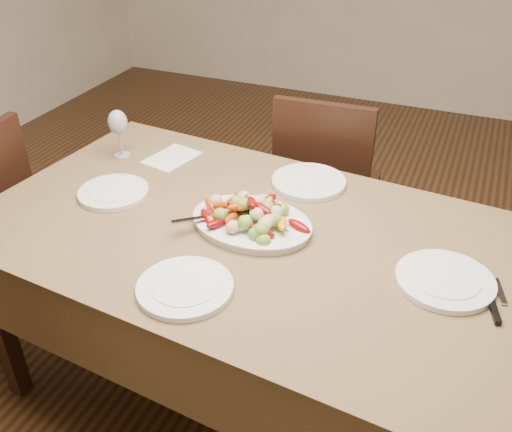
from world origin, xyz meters
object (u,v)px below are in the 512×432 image
at_px(plate_far, 309,182).
at_px(plate_near, 185,288).
at_px(chair_far, 328,186).
at_px(wine_glass, 119,132).
at_px(plate_left, 114,193).
at_px(dining_table, 256,321).
at_px(serving_platter, 252,224).
at_px(plate_right, 445,281).

height_order(plate_far, plate_near, same).
xyz_separation_m(chair_far, wine_glass, (-0.71, -0.58, 0.39)).
relative_size(plate_left, plate_near, 0.92).
xyz_separation_m(dining_table, plate_left, (-0.56, 0.02, 0.39)).
height_order(chair_far, wine_glass, wine_glass).
bearing_deg(plate_left, dining_table, -2.55).
distance_m(dining_table, serving_platter, 0.39).
relative_size(plate_far, plate_near, 1.00).
distance_m(plate_left, wine_glass, 0.32).
bearing_deg(serving_platter, plate_near, -97.43).
bearing_deg(plate_near, serving_platter, 82.57).
distance_m(dining_table, plate_far, 0.54).
bearing_deg(plate_right, dining_table, 177.00).
relative_size(dining_table, serving_platter, 4.71).
bearing_deg(plate_far, chair_far, 96.21).
relative_size(plate_far, wine_glass, 1.32).
relative_size(chair_far, wine_glass, 4.64).
bearing_deg(dining_table, chair_far, 89.92).
relative_size(plate_left, plate_right, 0.90).
bearing_deg(wine_glass, dining_table, -22.89).
bearing_deg(plate_near, plate_right, 25.11).
distance_m(dining_table, plate_right, 0.71).
bearing_deg(plate_far, wine_glass, -174.95).
xyz_separation_m(plate_right, plate_far, (-0.53, 0.40, 0.00)).
height_order(plate_far, wine_glass, wine_glass).
xyz_separation_m(plate_near, wine_glass, (-0.63, 0.64, 0.09)).
relative_size(plate_right, plate_near, 1.02).
distance_m(dining_table, plate_near, 0.52).
relative_size(chair_far, plate_near, 3.53).
distance_m(chair_far, wine_glass, 0.99).
distance_m(plate_right, plate_near, 0.73).
bearing_deg(plate_near, plate_far, 79.75).
bearing_deg(wine_glass, chair_far, 39.19).
bearing_deg(serving_platter, wine_glass, 157.84).
height_order(plate_near, wine_glass, wine_glass).
bearing_deg(plate_near, chair_far, 86.59).
xyz_separation_m(chair_far, plate_near, (-0.07, -1.21, 0.29)).
height_order(dining_table, wine_glass, wine_glass).
bearing_deg(plate_left, wine_glass, 118.35).
bearing_deg(plate_left, chair_far, 56.63).
xyz_separation_m(plate_left, wine_glass, (-0.15, 0.27, 0.09)).
relative_size(serving_platter, plate_left, 1.58).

